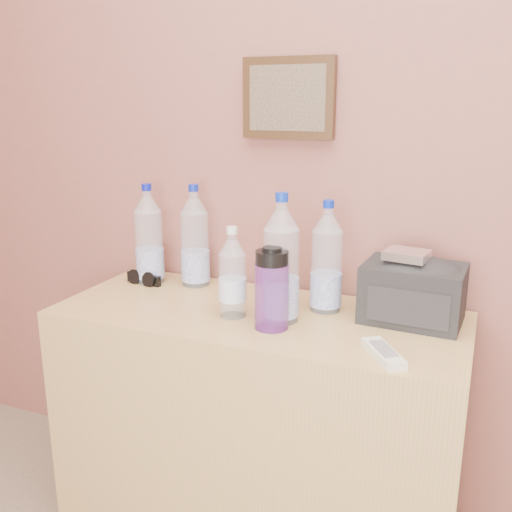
{
  "coord_description": "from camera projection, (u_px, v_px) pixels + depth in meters",
  "views": [
    {
      "loc": [
        0.17,
        0.22,
        1.39
      ],
      "look_at": [
        -0.45,
        1.71,
        0.95
      ],
      "focal_mm": 40.0,
      "sensor_mm": 36.0,
      "label": 1
    }
  ],
  "objects": [
    {
      "name": "picture_frame",
      "position": [
        288.0,
        98.0,
        1.79
      ],
      "size": [
        0.3,
        0.03,
        0.25
      ],
      "primitive_type": null,
      "color": "#382311",
      "rests_on": "room_shell"
    },
    {
      "name": "dresser",
      "position": [
        257.0,
        425.0,
        1.83
      ],
      "size": [
        1.24,
        0.52,
        0.77
      ],
      "primitive_type": "cube",
      "color": "tan",
      "rests_on": "ground"
    },
    {
      "name": "pet_large_a",
      "position": [
        149.0,
        239.0,
        1.98
      ],
      "size": [
        0.09,
        0.09,
        0.35
      ],
      "rotation": [
        0.0,
        0.0,
        0.28
      ],
      "color": "silver",
      "rests_on": "dresser"
    },
    {
      "name": "pet_large_b",
      "position": [
        195.0,
        241.0,
        1.95
      ],
      "size": [
        0.09,
        0.09,
        0.35
      ],
      "rotation": [
        0.0,
        0.0,
        0.19
      ],
      "color": "white",
      "rests_on": "dresser"
    },
    {
      "name": "pet_large_c",
      "position": [
        327.0,
        263.0,
        1.71
      ],
      "size": [
        0.09,
        0.09,
        0.34
      ],
      "rotation": [
        0.0,
        0.0,
        0.27
      ],
      "color": "white",
      "rests_on": "dresser"
    },
    {
      "name": "pet_large_d",
      "position": [
        281.0,
        266.0,
        1.62
      ],
      "size": [
        0.1,
        0.1,
        0.38
      ],
      "rotation": [
        0.0,
        0.0,
        -0.17
      ],
      "color": "silver",
      "rests_on": "dresser"
    },
    {
      "name": "pet_small",
      "position": [
        232.0,
        277.0,
        1.67
      ],
      "size": [
        0.08,
        0.08,
        0.27
      ],
      "rotation": [
        0.0,
        0.0,
        -0.27
      ],
      "color": "silver",
      "rests_on": "dresser"
    },
    {
      "name": "nalgene_bottle",
      "position": [
        272.0,
        289.0,
        1.58
      ],
      "size": [
        0.1,
        0.1,
        0.23
      ],
      "rotation": [
        0.0,
        0.0,
        0.08
      ],
      "color": "#692991",
      "rests_on": "dresser"
    },
    {
      "name": "sunglasses",
      "position": [
        144.0,
        279.0,
        1.99
      ],
      "size": [
        0.15,
        0.07,
        0.04
      ],
      "primitive_type": null,
      "rotation": [
        0.0,
        0.0,
        -0.14
      ],
      "color": "black",
      "rests_on": "dresser"
    },
    {
      "name": "ac_remote",
      "position": [
        383.0,
        353.0,
        1.42
      ],
      "size": [
        0.14,
        0.16,
        0.02
      ],
      "primitive_type": "cube",
      "rotation": [
        0.0,
        0.0,
        -0.96
      ],
      "color": "white",
      "rests_on": "dresser"
    },
    {
      "name": "toiletry_bag",
      "position": [
        413.0,
        289.0,
        1.64
      ],
      "size": [
        0.29,
        0.22,
        0.19
      ],
      "primitive_type": null,
      "rotation": [
        0.0,
        0.0,
        -0.05
      ],
      "color": "black",
      "rests_on": "dresser"
    },
    {
      "name": "foil_packet",
      "position": [
        407.0,
        255.0,
        1.6
      ],
      "size": [
        0.13,
        0.11,
        0.02
      ],
      "primitive_type": "cube",
      "rotation": [
        0.0,
        0.0,
        -0.15
      ],
      "color": "white",
      "rests_on": "toiletry_bag"
    }
  ]
}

